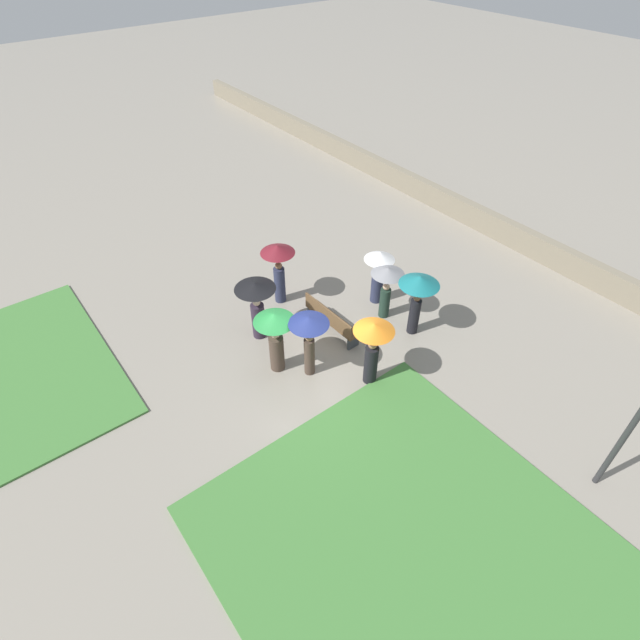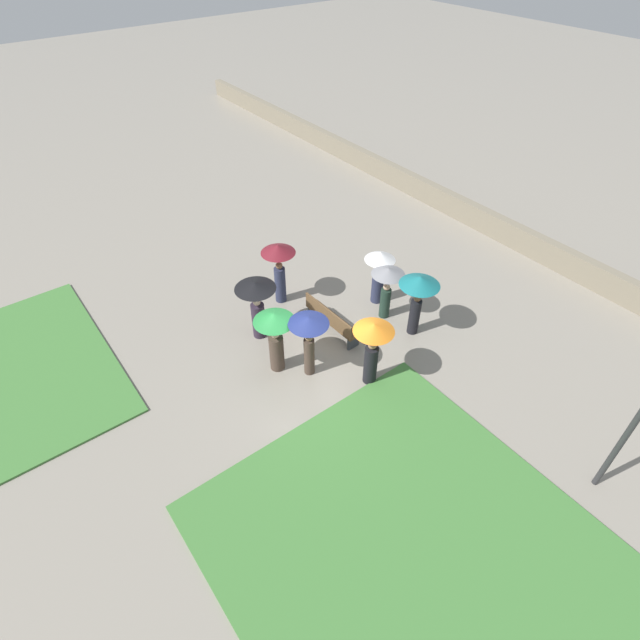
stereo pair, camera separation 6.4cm
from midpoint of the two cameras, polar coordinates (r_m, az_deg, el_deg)
The scene contains 12 objects.
ground_plane at distance 13.50m, azimuth -0.40°, elevation -5.60°, with size 90.00×90.00×0.00m, color gray.
lawn_patch_near at distance 10.77m, azimuth 13.14°, elevation -26.57°, with size 8.69×6.92×0.06m.
parapet_wall at distance 19.07m, azimuth 22.83°, elevation 8.15°, with size 45.00×0.35×0.86m.
park_bench at distance 14.25m, azimuth 1.37°, elevation 0.08°, with size 2.00×0.48×0.90m.
crowd_person_green at distance 12.67m, azimuth -5.03°, elevation -1.23°, with size 1.07×1.07×1.90m.
crowd_person_maroon at distance 14.88m, azimuth -4.61°, elevation 6.65°, with size 1.03×1.03×2.01m.
crowd_person_teal at distance 13.86m, azimuth 11.34°, elevation 3.37°, with size 1.13×1.13×1.97m.
crowd_person_navy at distance 12.42m, azimuth -1.15°, elevation -1.35°, with size 1.04×1.04×1.92m.
crowd_person_white at distance 15.04m, azimuth 6.90°, elevation 5.89°, with size 0.92×0.92×1.80m.
crowd_person_orange at distance 12.32m, azimuth 6.19°, elevation -2.58°, with size 1.03×1.03×1.97m.
crowd_person_black at distance 13.73m, azimuth -7.13°, elevation 2.29°, with size 1.13×1.13×1.88m.
crowd_person_grey at distance 14.47m, azimuth 7.81°, elevation 4.26°, with size 0.97×0.97×1.73m.
Camera 2 is at (-7.46, 5.50, 9.82)m, focal length 28.00 mm.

